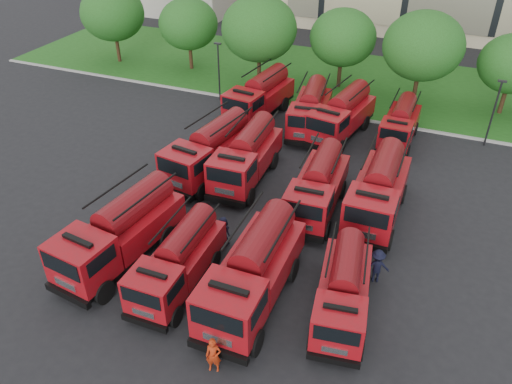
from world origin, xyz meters
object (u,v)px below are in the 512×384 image
fire_truck_8 (260,96)px  firefighter_0 (214,369)px  fire_truck_3 (343,290)px  fire_truck_11 (400,123)px  fire_truck_9 (310,110)px  fire_truck_2 (253,271)px  firefighter_3 (374,280)px  fire_truck_10 (342,115)px  firefighter_4 (224,244)px  fire_truck_5 (247,156)px  fire_truck_0 (121,232)px  fire_truck_6 (318,186)px  fire_truck_4 (210,150)px  fire_truck_1 (178,261)px  fire_truck_7 (378,190)px  firefighter_1 (226,323)px  firefighter_5 (358,217)px

fire_truck_8 → firefighter_0: bearing=-64.8°
fire_truck_3 → fire_truck_11: size_ratio=1.04×
fire_truck_9 → fire_truck_2: bearing=-88.7°
firefighter_0 → fire_truck_3: bearing=33.6°
firefighter_3 → fire_truck_8: bearing=-66.4°
fire_truck_10 → firefighter_4: 15.57m
fire_truck_5 → firefighter_3: fire_truck_5 is taller
fire_truck_3 → fire_truck_10: size_ratio=0.85×
fire_truck_8 → firefighter_0: size_ratio=4.45×
fire_truck_2 → firefighter_3: size_ratio=4.14×
fire_truck_0 → fire_truck_3: (11.72, 0.61, -0.33)m
fire_truck_9 → firefighter_4: (-0.19, -15.36, -1.68)m
fire_truck_0 → fire_truck_6: (8.23, 8.28, -0.15)m
fire_truck_11 → firefighter_0: 23.99m
fire_truck_2 → fire_truck_4: bearing=126.3°
fire_truck_6 → firefighter_3: 6.87m
fire_truck_10 → firefighter_0: size_ratio=4.42×
fire_truck_2 → fire_truck_8: 20.71m
fire_truck_1 → fire_truck_7: bearing=49.5°
fire_truck_2 → firefighter_1: fire_truck_2 is taller
fire_truck_4 → firefighter_1: bearing=-52.0°
fire_truck_3 → fire_truck_10: 18.30m
fire_truck_1 → firefighter_4: fire_truck_1 is taller
fire_truck_1 → fire_truck_9: (0.89, 19.00, 0.15)m
fire_truck_5 → firefighter_0: 15.19m
fire_truck_11 → firefighter_5: size_ratio=3.55×
firefighter_5 → firefighter_0: bearing=78.8°
fire_truck_3 → fire_truck_11: 18.52m
fire_truck_5 → firefighter_1: fire_truck_5 is taller
fire_truck_2 → firefighter_0: (0.03, -4.38, -1.84)m
fire_truck_3 → firefighter_5: size_ratio=3.70×
fire_truck_0 → fire_truck_4: bearing=94.7°
fire_truck_11 → firefighter_3: size_ratio=3.33×
fire_truck_4 → fire_truck_6: bearing=-0.4°
fire_truck_8 → firefighter_5: (10.72, -10.75, -1.77)m
fire_truck_11 → firefighter_0: bearing=-98.3°
firefighter_3 → fire_truck_11: bearing=-100.3°
firefighter_3 → fire_truck_3: bearing=53.8°
fire_truck_1 → fire_truck_9: fire_truck_9 is taller
fire_truck_8 → firefighter_5: bearing=-37.5°
fire_truck_2 → firefighter_5: 9.35m
firefighter_1 → fire_truck_7: bearing=58.2°
fire_truck_4 → firefighter_1: 13.42m
fire_truck_7 → firefighter_4: size_ratio=4.34×
fire_truck_2 → fire_truck_3: size_ratio=1.19×
firefighter_0 → firefighter_3: (5.22, 7.93, 0.00)m
fire_truck_2 → fire_truck_5: (-4.62, 9.97, -0.09)m
fire_truck_1 → firefighter_4: bearing=78.2°
fire_truck_1 → firefighter_3: size_ratio=3.47×
fire_truck_1 → firefighter_5: (7.07, 9.01, -1.53)m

